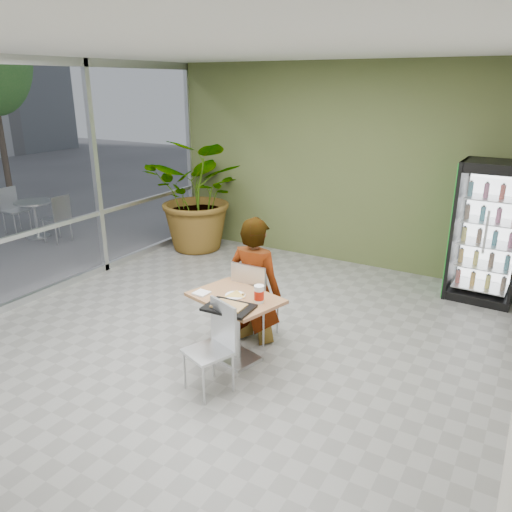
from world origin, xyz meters
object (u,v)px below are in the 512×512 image
object	(u,v)px
dining_table	(236,315)
chair_near	(216,340)
chair_far	(253,295)
beverage_fridge	(488,232)
seated_woman	(255,292)
soda_cup	(259,294)
potted_plant	(201,195)
cafeteria_tray	(229,308)

from	to	relation	value
dining_table	chair_near	size ratio (longest dim) A/B	1.18
chair_far	beverage_fridge	size ratio (longest dim) A/B	0.51
seated_woman	soda_cup	xyz separation A→B (m)	(0.36, -0.53, 0.25)
chair_far	soda_cup	world-z (taller)	chair_far
dining_table	potted_plant	world-z (taller)	potted_plant
chair_far	potted_plant	size ratio (longest dim) A/B	0.49
beverage_fridge	soda_cup	bearing A→B (deg)	-117.73
soda_cup	cafeteria_tray	size ratio (longest dim) A/B	0.39
seated_woman	cafeteria_tray	xyz separation A→B (m)	(0.18, -0.81, 0.17)
dining_table	cafeteria_tray	bearing A→B (deg)	-69.78
dining_table	seated_woman	distance (m)	0.53
soda_cup	cafeteria_tray	xyz separation A→B (m)	(-0.18, -0.29, -0.08)
chair_far	cafeteria_tray	xyz separation A→B (m)	(0.17, -0.76, 0.20)
dining_table	beverage_fridge	bearing A→B (deg)	56.59
potted_plant	chair_near	bearing A→B (deg)	-52.08
soda_cup	potted_plant	bearing A→B (deg)	134.41
seated_woman	potted_plant	world-z (taller)	potted_plant
soda_cup	chair_far	bearing A→B (deg)	126.88
cafeteria_tray	beverage_fridge	bearing A→B (deg)	60.25
chair_far	potted_plant	bearing A→B (deg)	-45.75
dining_table	chair_near	distance (m)	0.55
soda_cup	cafeteria_tray	world-z (taller)	soda_cup
soda_cup	potted_plant	size ratio (longest dim) A/B	0.09
seated_woman	beverage_fridge	xyz separation A→B (m)	(2.13, 2.60, 0.36)
cafeteria_tray	beverage_fridge	size ratio (longest dim) A/B	0.25
beverage_fridge	potted_plant	xyz separation A→B (m)	(-4.65, -0.19, 0.04)
chair_near	soda_cup	xyz separation A→B (m)	(0.18, 0.53, 0.31)
cafeteria_tray	soda_cup	bearing A→B (deg)	57.58
soda_cup	beverage_fridge	bearing A→B (deg)	60.50
beverage_fridge	chair_near	bearing A→B (deg)	-116.23
chair_near	cafeteria_tray	size ratio (longest dim) A/B	1.89
dining_table	seated_woman	world-z (taller)	seated_woman
soda_cup	cafeteria_tray	bearing A→B (deg)	-122.42
cafeteria_tray	potted_plant	bearing A→B (deg)	129.92
seated_woman	dining_table	bearing A→B (deg)	96.20
dining_table	seated_woman	bearing A→B (deg)	97.62
chair_near	beverage_fridge	world-z (taller)	beverage_fridge
beverage_fridge	potted_plant	distance (m)	4.66
soda_cup	beverage_fridge	world-z (taller)	beverage_fridge
dining_table	seated_woman	size ratio (longest dim) A/B	0.59
chair_near	seated_woman	bearing A→B (deg)	120.57
dining_table	cafeteria_tray	size ratio (longest dim) A/B	2.24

